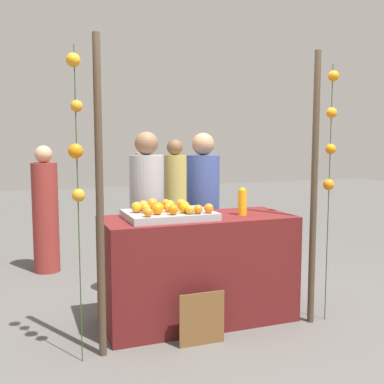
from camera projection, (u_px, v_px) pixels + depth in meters
name	position (u px, v px, depth m)	size (l,w,h in m)	color
ground_plane	(198.00, 319.00, 4.15)	(24.00, 24.00, 0.00)	#565451
stall_counter	(198.00, 269.00, 4.09)	(1.66, 0.71, 0.93)	#5B1919
orange_tray	(169.00, 215.00, 3.95)	(0.74, 0.55, 0.06)	#9EA0A5
orange_0	(185.00, 206.00, 3.96)	(0.08, 0.08, 0.08)	orange
orange_1	(170.00, 205.00, 4.03)	(0.08, 0.08, 0.08)	orange
orange_2	(198.00, 209.00, 3.81)	(0.07, 0.07, 0.07)	orange
orange_3	(181.00, 204.00, 4.11)	(0.08, 0.08, 0.08)	orange
orange_4	(144.00, 206.00, 3.95)	(0.09, 0.09, 0.09)	orange
orange_5	(153.00, 204.00, 4.10)	(0.09, 0.09, 0.09)	orange
orange_6	(169.00, 208.00, 3.90)	(0.07, 0.07, 0.07)	orange
orange_7	(146.00, 209.00, 3.85)	(0.07, 0.07, 0.07)	orange
orange_8	(148.00, 212.00, 3.66)	(0.07, 0.07, 0.07)	orange
orange_9	(137.00, 207.00, 3.87)	(0.09, 0.09, 0.09)	orange
orange_10	(190.00, 210.00, 3.79)	(0.07, 0.07, 0.07)	orange
orange_11	(157.00, 209.00, 3.77)	(0.09, 0.09, 0.09)	orange
orange_12	(159.00, 208.00, 3.87)	(0.08, 0.08, 0.08)	orange
orange_13	(166.00, 204.00, 4.13)	(0.08, 0.08, 0.08)	orange
orange_14	(184.00, 208.00, 3.84)	(0.08, 0.08, 0.08)	orange
orange_15	(173.00, 209.00, 3.76)	(0.09, 0.09, 0.09)	orange
orange_16	(209.00, 208.00, 3.85)	(0.08, 0.08, 0.08)	orange
juice_bottle	(242.00, 202.00, 4.11)	(0.08, 0.08, 0.24)	#F4A215
chalkboard_sign	(202.00, 319.00, 3.61)	(0.37, 0.03, 0.43)	brown
vendor_left	(147.00, 223.00, 4.55)	(0.34, 0.34, 1.68)	#99999E
vendor_right	(203.00, 220.00, 4.74)	(0.33, 0.33, 1.67)	#384C8C
crowd_person_0	(175.00, 202.00, 6.37)	(0.32, 0.32, 1.61)	tan
crowd_person_1	(46.00, 214.00, 5.59)	(0.31, 0.31, 1.53)	maroon
crowd_person_2	(144.00, 212.00, 5.76)	(0.30, 0.30, 1.52)	#384C8C
canopy_post_left	(100.00, 200.00, 3.33)	(0.06, 0.06, 2.34)	#473828
canopy_post_right	(314.00, 190.00, 3.97)	(0.06, 0.06, 2.34)	#473828
garland_strand_left	(76.00, 133.00, 3.18)	(0.11, 0.12, 2.23)	#2D4C23
garland_strand_right	(331.00, 136.00, 3.96)	(0.10, 0.10, 2.23)	#2D4C23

